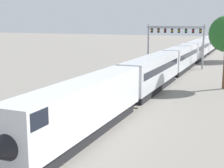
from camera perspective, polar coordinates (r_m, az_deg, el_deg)
ground_plane at (r=26.85m, az=-12.21°, el=-10.61°), size 400.00×400.00×0.00m
track_main at (r=81.88m, az=13.85°, el=3.73°), size 2.60×200.00×0.16m
track_near at (r=63.72m, az=6.06°, el=2.05°), size 2.60×160.00×0.16m
passenger_train at (r=87.46m, az=14.55°, el=5.81°), size 3.04×144.38×4.80m
signal_gantry at (r=70.60m, az=10.78°, el=8.11°), size 12.10×0.49×8.94m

